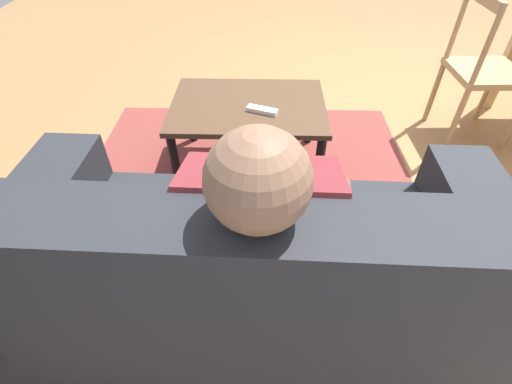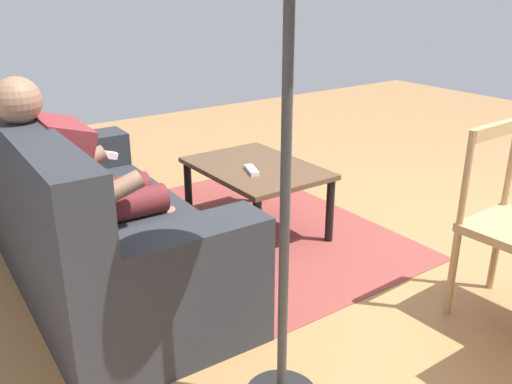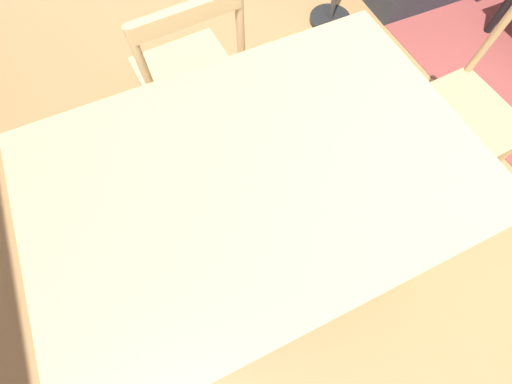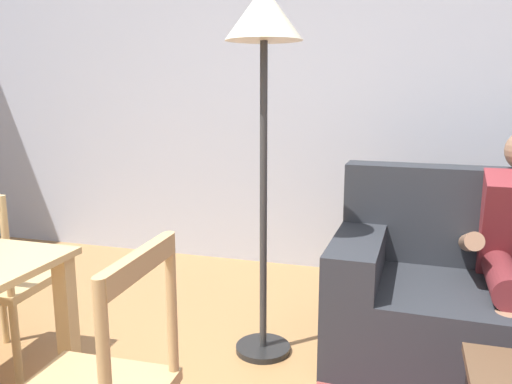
% 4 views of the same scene
% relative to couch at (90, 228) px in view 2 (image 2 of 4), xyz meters
% --- Properties ---
extents(ground_plane, '(8.98, 8.98, 0.00)m').
position_rel_couch_xyz_m(ground_plane, '(-1.06, -1.82, -0.33)').
color(ground_plane, '#9E7042').
extents(couch, '(1.87, 0.91, 0.92)m').
position_rel_couch_xyz_m(couch, '(0.00, 0.00, 0.00)').
color(couch, '#282B30').
rests_on(couch, ground_plane).
extents(person_lounging, '(0.60, 0.92, 1.13)m').
position_rel_couch_xyz_m(person_lounging, '(-0.02, 0.01, 0.24)').
color(person_lounging, maroon).
rests_on(person_lounging, ground_plane).
extents(coffee_table, '(0.87, 0.63, 0.44)m').
position_rel_couch_xyz_m(coffee_table, '(0.06, -1.09, 0.05)').
color(coffee_table, brown).
rests_on(coffee_table, ground_plane).
extents(tv_remote, '(0.18, 0.11, 0.02)m').
position_rel_couch_xyz_m(tv_remote, '(-0.02, -1.00, 0.12)').
color(tv_remote, white).
rests_on(tv_remote, coffee_table).
extents(area_rug, '(2.01, 1.41, 0.01)m').
position_rel_couch_xyz_m(area_rug, '(0.06, -1.09, -0.33)').
color(area_rug, brown).
rests_on(area_rug, ground_plane).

